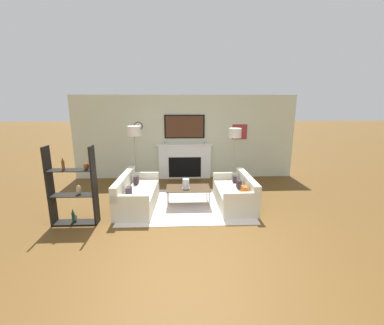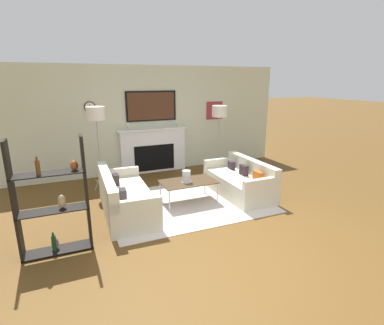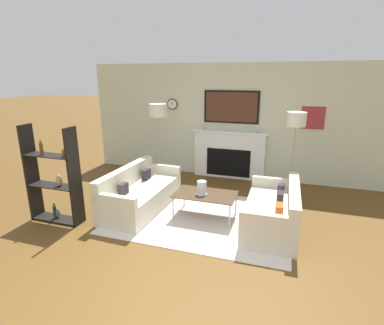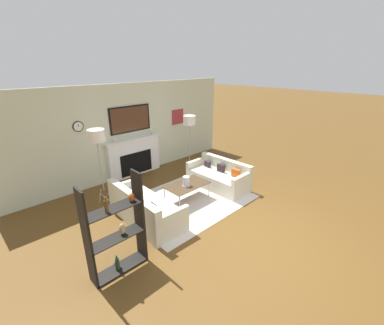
{
  "view_description": "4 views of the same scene",
  "coord_description": "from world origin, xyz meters",
  "px_view_note": "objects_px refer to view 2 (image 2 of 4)",
  "views": [
    {
      "loc": [
        -0.12,
        -3.9,
        2.49
      ],
      "look_at": [
        0.16,
        2.42,
        0.98
      ],
      "focal_mm": 24.0,
      "sensor_mm": 36.0,
      "label": 1
    },
    {
      "loc": [
        -2.07,
        -3.06,
        2.35
      ],
      "look_at": [
        0.17,
        2.17,
        0.77
      ],
      "focal_mm": 28.0,
      "sensor_mm": 36.0,
      "label": 2
    },
    {
      "loc": [
        1.34,
        -2.61,
        2.4
      ],
      "look_at": [
        -0.34,
        2.48,
        0.85
      ],
      "focal_mm": 28.0,
      "sensor_mm": 36.0,
      "label": 3
    },
    {
      "loc": [
        -3.79,
        -2.09,
        3.21
      ],
      "look_at": [
        0.29,
        2.13,
        0.92
      ],
      "focal_mm": 24.0,
      "sensor_mm": 36.0,
      "label": 4
    }
  ],
  "objects_px": {
    "coffee_table": "(188,183)",
    "floor_lamp_left": "(96,115)",
    "shelf_unit": "(53,202)",
    "hurricane_candle": "(186,177)",
    "couch_left": "(124,199)",
    "floor_lamp_right": "(219,112)",
    "couch_right": "(240,182)"
  },
  "relations": [
    {
      "from": "hurricane_candle",
      "to": "shelf_unit",
      "type": "relative_size",
      "value": 0.14
    },
    {
      "from": "floor_lamp_left",
      "to": "shelf_unit",
      "type": "xyz_separation_m",
      "value": [
        -0.87,
        -2.31,
        -0.9
      ]
    },
    {
      "from": "couch_left",
      "to": "hurricane_candle",
      "type": "distance_m",
      "value": 1.23
    },
    {
      "from": "floor_lamp_left",
      "to": "floor_lamp_right",
      "type": "bearing_deg",
      "value": -0.0
    },
    {
      "from": "couch_left",
      "to": "shelf_unit",
      "type": "relative_size",
      "value": 1.15
    },
    {
      "from": "couch_right",
      "to": "couch_left",
      "type": "bearing_deg",
      "value": 179.95
    },
    {
      "from": "couch_left",
      "to": "couch_right",
      "type": "distance_m",
      "value": 2.43
    },
    {
      "from": "couch_left",
      "to": "couch_right",
      "type": "xyz_separation_m",
      "value": [
        2.43,
        -0.0,
        -0.01
      ]
    },
    {
      "from": "couch_right",
      "to": "coffee_table",
      "type": "relative_size",
      "value": 1.59
    },
    {
      "from": "couch_right",
      "to": "hurricane_candle",
      "type": "xyz_separation_m",
      "value": [
        -1.22,
        0.0,
        0.27
      ]
    },
    {
      "from": "hurricane_candle",
      "to": "floor_lamp_right",
      "type": "bearing_deg",
      "value": 44.26
    },
    {
      "from": "couch_right",
      "to": "coffee_table",
      "type": "xyz_separation_m",
      "value": [
        -1.17,
        0.03,
        0.14
      ]
    },
    {
      "from": "shelf_unit",
      "to": "couch_right",
      "type": "bearing_deg",
      "value": 14.17
    },
    {
      "from": "couch_left",
      "to": "shelf_unit",
      "type": "distance_m",
      "value": 1.5
    },
    {
      "from": "couch_left",
      "to": "couch_right",
      "type": "height_order",
      "value": "couch_left"
    },
    {
      "from": "hurricane_candle",
      "to": "floor_lamp_left",
      "type": "relative_size",
      "value": 0.13
    },
    {
      "from": "hurricane_candle",
      "to": "couch_left",
      "type": "bearing_deg",
      "value": 179.92
    },
    {
      "from": "coffee_table",
      "to": "floor_lamp_left",
      "type": "relative_size",
      "value": 0.59
    },
    {
      "from": "floor_lamp_left",
      "to": "floor_lamp_right",
      "type": "relative_size",
      "value": 1.04
    },
    {
      "from": "floor_lamp_left",
      "to": "shelf_unit",
      "type": "height_order",
      "value": "floor_lamp_left"
    },
    {
      "from": "couch_left",
      "to": "floor_lamp_left",
      "type": "xyz_separation_m",
      "value": [
        -0.23,
        1.42,
        1.37
      ]
    },
    {
      "from": "coffee_table",
      "to": "shelf_unit",
      "type": "bearing_deg",
      "value": -158.71
    },
    {
      "from": "couch_left",
      "to": "shelf_unit",
      "type": "bearing_deg",
      "value": -140.96
    },
    {
      "from": "shelf_unit",
      "to": "coffee_table",
      "type": "bearing_deg",
      "value": 21.29
    },
    {
      "from": "couch_right",
      "to": "floor_lamp_right",
      "type": "bearing_deg",
      "value": 80.66
    },
    {
      "from": "couch_left",
      "to": "floor_lamp_right",
      "type": "relative_size",
      "value": 1.08
    },
    {
      "from": "floor_lamp_left",
      "to": "coffee_table",
      "type": "bearing_deg",
      "value": -42.96
    },
    {
      "from": "hurricane_candle",
      "to": "floor_lamp_left",
      "type": "bearing_deg",
      "value": 135.36
    },
    {
      "from": "couch_right",
      "to": "floor_lamp_left",
      "type": "height_order",
      "value": "floor_lamp_left"
    },
    {
      "from": "shelf_unit",
      "to": "hurricane_candle",
      "type": "bearing_deg",
      "value": 21.13
    },
    {
      "from": "shelf_unit",
      "to": "couch_left",
      "type": "bearing_deg",
      "value": 39.04
    },
    {
      "from": "couch_left",
      "to": "floor_lamp_right",
      "type": "xyz_separation_m",
      "value": [
        2.66,
        1.42,
        1.3
      ]
    }
  ]
}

